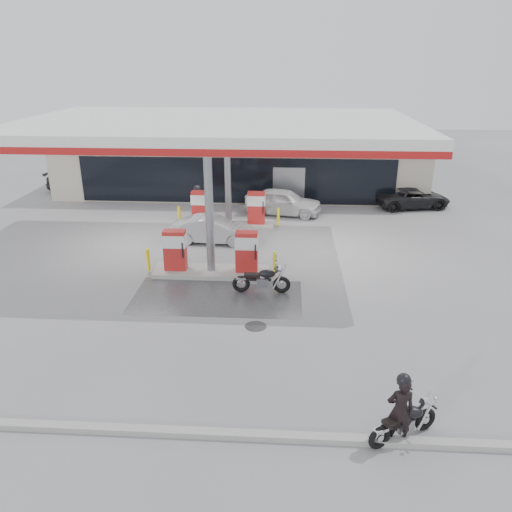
{
  "coord_description": "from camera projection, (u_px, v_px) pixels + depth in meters",
  "views": [
    {
      "loc": [
        2.88,
        -15.86,
        7.99
      ],
      "look_at": [
        1.82,
        1.02,
        1.2
      ],
      "focal_mm": 35.0,
      "sensor_mm": 36.0,
      "label": 1
    }
  ],
  "objects": [
    {
      "name": "wet_patch",
      "position": [
        217.0,
        297.0,
        17.8
      ],
      "size": [
        6.0,
        3.0,
        0.0
      ],
      "primitive_type": "cube",
      "color": "#4C4C4F",
      "rests_on": "ground"
    },
    {
      "name": "store_building",
      "position": [
        242.0,
        157.0,
        31.85
      ],
      "size": [
        22.0,
        8.22,
        4.0
      ],
      "color": "#BDAF9E",
      "rests_on": "ground"
    },
    {
      "name": "kerb",
      "position": [
        154.0,
        431.0,
        11.32
      ],
      "size": [
        28.0,
        0.25,
        0.15
      ],
      "primitive_type": "cube",
      "color": "gray",
      "rests_on": "ground"
    },
    {
      "name": "biker_main",
      "position": [
        400.0,
        410.0,
        10.84
      ],
      "size": [
        0.64,
        0.44,
        1.67
      ],
      "primitive_type": "imported",
      "rotation": [
        0.0,
        0.0,
        3.22
      ],
      "color": "black",
      "rests_on": "ground"
    },
    {
      "name": "main_motorcycle",
      "position": [
        405.0,
        422.0,
        11.07
      ],
      "size": [
        1.7,
        1.08,
        0.97
      ],
      "rotation": [
        0.0,
        0.0,
        0.52
      ],
      "color": "black",
      "rests_on": "ground"
    },
    {
      "name": "hatchback_silver",
      "position": [
        213.0,
        230.0,
        22.82
      ],
      "size": [
        3.75,
        1.47,
        1.22
      ],
      "primitive_type": "imported",
      "rotation": [
        0.0,
        0.0,
        1.52
      ],
      "color": "#989CA0",
      "rests_on": "ground"
    },
    {
      "name": "canopy",
      "position": [
        218.0,
        127.0,
        20.5
      ],
      "size": [
        16.0,
        10.02,
        5.51
      ],
      "color": "silver",
      "rests_on": "ground"
    },
    {
      "name": "ground",
      "position": [
        203.0,
        296.0,
        17.83
      ],
      "size": [
        90.0,
        90.0,
        0.0
      ],
      "primitive_type": "plane",
      "color": "gray",
      "rests_on": "ground"
    },
    {
      "name": "parked_motorcycle",
      "position": [
        262.0,
        280.0,
        17.98
      ],
      "size": [
        2.11,
        0.81,
        1.08
      ],
      "rotation": [
        0.0,
        0.0,
        0.02
      ],
      "color": "black",
      "rests_on": "ground"
    },
    {
      "name": "sedan_white",
      "position": [
        283.0,
        202.0,
        26.86
      ],
      "size": [
        4.36,
        2.41,
        1.41
      ],
      "primitive_type": "imported",
      "rotation": [
        0.0,
        0.0,
        1.38
      ],
      "color": "silver",
      "rests_on": "ground"
    },
    {
      "name": "parked_car_left",
      "position": [
        80.0,
        183.0,
        31.15
      ],
      "size": [
        4.63,
        2.72,
        1.26
      ],
      "primitive_type": "imported",
      "rotation": [
        0.0,
        0.0,
        1.34
      ],
      "color": "black",
      "rests_on": "ground"
    },
    {
      "name": "attendant",
      "position": [
        198.0,
        202.0,
        26.3
      ],
      "size": [
        0.88,
        1.0,
        1.73
      ],
      "primitive_type": "imported",
      "rotation": [
        0.0,
        0.0,
        1.26
      ],
      "color": "#4F4F53",
      "rests_on": "ground"
    },
    {
      "name": "drain_cover",
      "position": [
        256.0,
        326.0,
        15.86
      ],
      "size": [
        0.7,
        0.7,
        0.01
      ],
      "primitive_type": "cylinder",
      "color": "#38383A",
      "rests_on": "ground"
    },
    {
      "name": "parked_car_right",
      "position": [
        412.0,
        197.0,
        28.15
      ],
      "size": [
        4.45,
        2.72,
        1.15
      ],
      "primitive_type": "imported",
      "rotation": [
        0.0,
        0.0,
        1.78
      ],
      "color": "black",
      "rests_on": "ground"
    },
    {
      "name": "pump_island_near",
      "position": [
        211.0,
        257.0,
        19.42
      ],
      "size": [
        5.14,
        1.3,
        1.78
      ],
      "color": "#9E9E99",
      "rests_on": "ground"
    },
    {
      "name": "pump_island_far",
      "position": [
        228.0,
        213.0,
        24.98
      ],
      "size": [
        5.14,
        1.3,
        1.78
      ],
      "color": "#9E9E99",
      "rests_on": "ground"
    }
  ]
}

